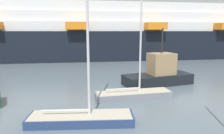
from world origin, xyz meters
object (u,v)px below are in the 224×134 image
object	(u,v)px
sailboat_3	(134,92)
fishing_boat_2	(159,74)
sailboat_5	(81,115)
cruise_ship	(142,33)

from	to	relation	value
sailboat_3	fishing_boat_2	distance (m)	6.06
sailboat_3	fishing_boat_2	size ratio (longest dim) A/B	1.39
sailboat_5	cruise_ship	bearing A→B (deg)	72.46
fishing_boat_2	sailboat_3	bearing A→B (deg)	-144.52
fishing_boat_2	sailboat_5	bearing A→B (deg)	-146.25
sailboat_5	cruise_ship	xyz separation A→B (m)	(16.91, 33.85, 5.06)
sailboat_3	sailboat_5	bearing A→B (deg)	-140.22
cruise_ship	sailboat_3	bearing A→B (deg)	-107.82
fishing_boat_2	cruise_ship	xyz separation A→B (m)	(7.39, 25.54, 4.41)
cruise_ship	fishing_boat_2	bearing A→B (deg)	-102.23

